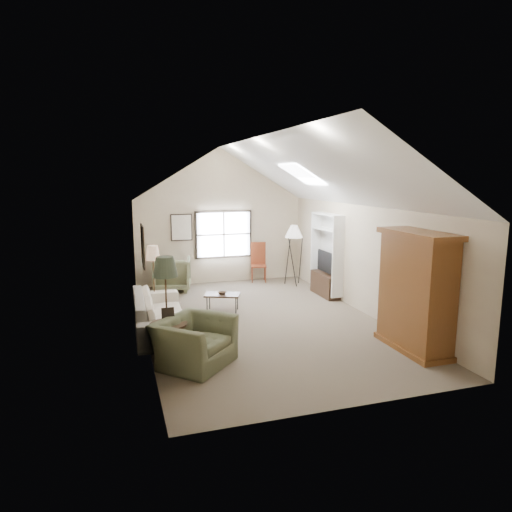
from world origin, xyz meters
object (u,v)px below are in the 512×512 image
object	(u,v)px
armoire	(416,292)
side_chair	(259,262)
sofa	(160,313)
armchair_far	(172,274)
side_table	(169,341)
coffee_table	(222,303)
armchair_near	(194,342)

from	to	relation	value
armoire	side_chair	bearing A→B (deg)	99.95
sofa	armchair_far	bearing A→B (deg)	-10.29
armoire	sofa	size ratio (longest dim) A/B	0.84
armchair_far	side_table	size ratio (longest dim) A/B	1.55
sofa	armchair_far	distance (m)	3.40
sofa	side_table	xyz separation A→B (m)	(0.00, -1.60, -0.05)
armoire	armchair_far	xyz separation A→B (m)	(-3.71, 5.79, -0.64)
armoire	side_chair	xyz separation A→B (m)	(-1.07, 6.10, -0.51)
side_table	sofa	bearing A→B (deg)	90.00
side_table	side_chair	distance (m)	6.21
coffee_table	armchair_far	bearing A→B (deg)	110.18
armchair_far	side_table	bearing A→B (deg)	93.48
armoire	side_table	world-z (taller)	armoire
armchair_near	armchair_far	size ratio (longest dim) A/B	1.20
side_chair	sofa	bearing A→B (deg)	-118.14
armoire	sofa	xyz separation A→B (m)	(-4.38, 2.46, -0.72)
armchair_far	coffee_table	bearing A→B (deg)	121.44
armoire	armchair_far	bearing A→B (deg)	122.62
side_table	side_chair	size ratio (longest dim) A/B	0.56
sofa	armchair_near	bearing A→B (deg)	-167.49
side_chair	armchair_far	bearing A→B (deg)	-159.19
sofa	side_chair	bearing A→B (deg)	-41.13
armchair_near	coffee_table	world-z (taller)	armchair_near
armchair_far	sofa	bearing A→B (deg)	89.82
coffee_table	side_table	bearing A→B (deg)	-121.41
coffee_table	side_table	distance (m)	2.98
armoire	armchair_near	distance (m)	4.08
armoire	coffee_table	distance (m)	4.51
armchair_far	side_chair	world-z (taller)	side_chair
armchair_near	side_chair	distance (m)	6.30
armchair_far	side_table	xyz separation A→B (m)	(-0.67, -4.93, -0.13)
side_chair	armoire	bearing A→B (deg)	-65.92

